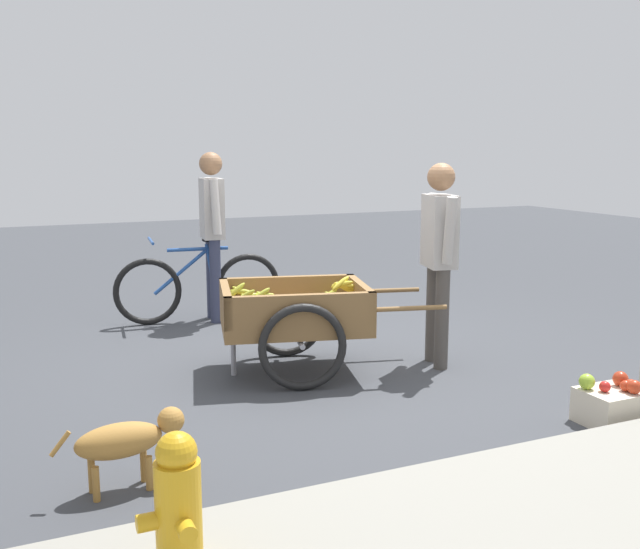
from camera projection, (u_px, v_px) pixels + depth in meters
The scene contains 8 objects.
ground_plane at pixel (336, 365), 5.82m from camera, with size 24.00×24.00×0.00m, color #3D3F44.
fruit_cart at pixel (294, 317), 5.56m from camera, with size 1.79×1.15×0.74m.
vendor_person at pixel (439, 246), 5.66m from camera, with size 0.28×0.56×1.61m.
bicycle at pixel (199, 287), 7.22m from camera, with size 1.66×0.46×0.85m.
cyclist_person at pixel (212, 220), 7.15m from camera, with size 0.24×0.59×1.68m.
dog at pixel (127, 439), 3.66m from camera, with size 0.67×0.21×0.40m.
fire_hydrant at pixel (178, 515), 2.78m from camera, with size 0.25×0.25×0.67m.
mixed_fruit_crate at pixel (614, 403), 4.58m from camera, with size 0.44×0.32×0.32m.
Camera 1 is at (2.41, 5.07, 1.73)m, focal length 40.67 mm.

